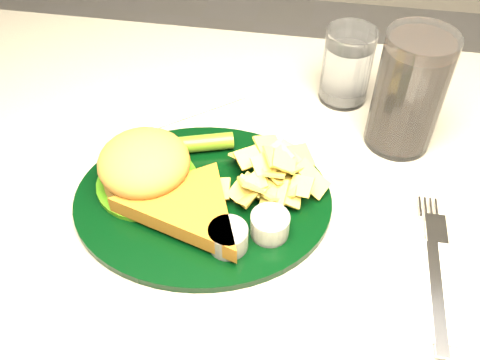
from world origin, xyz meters
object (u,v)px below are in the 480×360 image
object	(u,v)px
cola_glass	(409,92)
fork_napkin	(436,287)
table	(249,356)
dinner_plate	(202,182)
water_glass	(347,66)

from	to	relation	value
cola_glass	fork_napkin	xyz separation A→B (m)	(0.03, -0.23, -0.07)
cola_glass	table	bearing A→B (deg)	-137.00
dinner_plate	fork_napkin	distance (m)	0.28
table	cola_glass	xyz separation A→B (m)	(0.17, 0.16, 0.45)
table	dinner_plate	world-z (taller)	dinner_plate
dinner_plate	cola_glass	distance (m)	0.28
dinner_plate	table	bearing A→B (deg)	-12.62
dinner_plate	fork_napkin	size ratio (longest dim) A/B	1.72
cola_glass	fork_napkin	distance (m)	0.25
table	fork_napkin	xyz separation A→B (m)	(0.20, -0.07, 0.38)
table	cola_glass	bearing A→B (deg)	43.00
fork_napkin	cola_glass	bearing A→B (deg)	98.01
cola_glass	water_glass	bearing A→B (deg)	132.20
table	dinner_plate	distance (m)	0.41
dinner_plate	water_glass	bearing A→B (deg)	48.62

